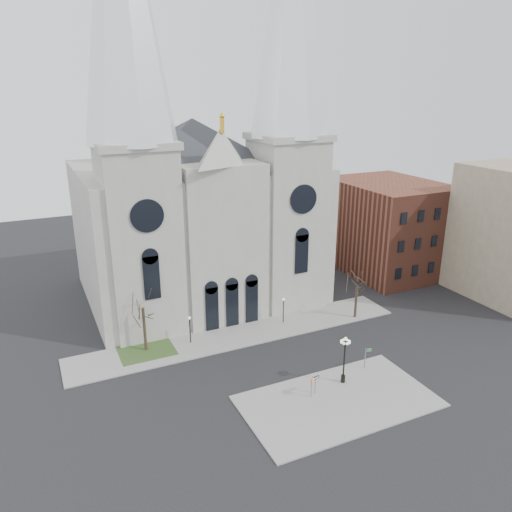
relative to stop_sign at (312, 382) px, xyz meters
name	(u,v)px	position (x,y,z in m)	size (l,w,h in m)	color
ground	(284,382)	(-1.04, 3.36, -1.75)	(160.00, 160.00, 0.00)	black
sidewalk_near	(338,401)	(1.96, -1.64, -1.68)	(18.00, 10.00, 0.14)	gray
sidewalk_far	(240,334)	(-1.04, 14.36, -1.68)	(40.00, 6.00, 0.14)	gray
grass_patch	(146,350)	(-12.04, 15.36, -1.66)	(6.00, 5.00, 0.18)	#344F22
cathedral	(202,165)	(-1.04, 26.22, 16.73)	(33.00, 26.66, 54.00)	#A09E95
bg_building_brick	(387,226)	(28.96, 25.36, 5.25)	(14.00, 18.00, 14.00)	brown
tree_left	(143,305)	(-12.04, 15.36, 3.84)	(3.20, 3.20, 7.50)	#2D2219
tree_right	(357,285)	(13.96, 12.36, 2.72)	(3.20, 3.20, 6.00)	#2D2219
ped_lamp_left	(190,325)	(-7.04, 14.86, 0.58)	(0.32, 0.32, 3.26)	black
ped_lamp_right	(283,306)	(4.96, 14.86, 0.58)	(0.32, 0.32, 3.26)	black
stop_sign	(312,382)	(0.00, 0.00, 0.00)	(0.78, 0.25, 2.23)	slate
globe_lamp	(345,354)	(4.14, 0.76, 1.51)	(1.25, 1.25, 4.96)	black
one_way_sign	(315,381)	(0.65, 0.36, -0.30)	(0.82, 0.21, 1.89)	slate
street_name_sign	(366,356)	(7.73, 1.94, -0.23)	(0.75, 0.18, 2.35)	slate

